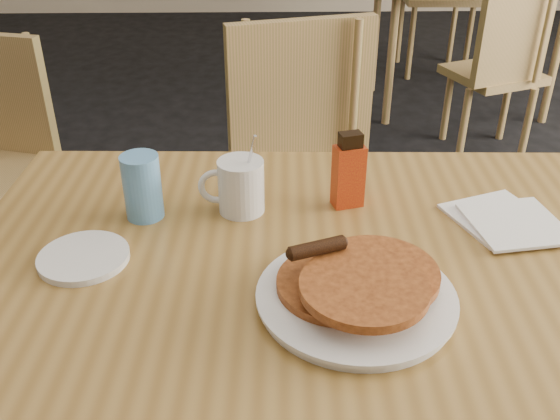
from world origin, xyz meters
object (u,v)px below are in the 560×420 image
object	(u,v)px
syrup_bottle	(349,173)
pancake_plate	(357,290)
chair_main_far	(302,163)
main_table	(333,280)
coffee_mug	(239,185)
blue_tumbler	(142,187)
chair_neighbor_near	(502,61)

from	to	relation	value
syrup_bottle	pancake_plate	bearing A→B (deg)	-108.86
chair_main_far	pancake_plate	size ratio (longest dim) A/B	3.10
syrup_bottle	main_table	bearing A→B (deg)	-117.99
coffee_mug	blue_tumbler	xyz separation A→B (m)	(-0.18, -0.02, 0.01)
coffee_mug	chair_neighbor_near	bearing A→B (deg)	43.60
chair_main_far	coffee_mug	distance (m)	0.63
pancake_plate	coffee_mug	bearing A→B (deg)	123.39
chair_neighbor_near	blue_tumbler	distance (m)	2.23
chair_neighbor_near	pancake_plate	xyz separation A→B (m)	(-0.95, -2.04, 0.28)
chair_neighbor_near	coffee_mug	distance (m)	2.12
coffee_mug	pancake_plate	bearing A→B (deg)	-70.14
pancake_plate	chair_main_far	bearing A→B (deg)	92.38
main_table	coffee_mug	xyz separation A→B (m)	(-0.16, 0.17, 0.09)
syrup_bottle	chair_main_far	bearing A→B (deg)	80.67
chair_main_far	coffee_mug	world-z (taller)	chair_main_far
coffee_mug	syrup_bottle	world-z (taller)	coffee_mug
main_table	chair_main_far	distance (m)	0.75
chair_main_far	syrup_bottle	xyz separation A→B (m)	(0.06, -0.55, 0.25)
chair_main_far	chair_neighbor_near	distance (m)	1.55
blue_tumbler	syrup_bottle	bearing A→B (deg)	5.02
main_table	coffee_mug	size ratio (longest dim) A/B	8.31
syrup_bottle	chair_neighbor_near	bearing A→B (deg)	46.84
syrup_bottle	coffee_mug	bearing A→B (deg)	169.67
pancake_plate	chair_neighbor_near	bearing A→B (deg)	65.08
chair_neighbor_near	pancake_plate	world-z (taller)	pancake_plate
chair_main_far	syrup_bottle	bearing A→B (deg)	-99.34
pancake_plate	coffee_mug	world-z (taller)	coffee_mug
chair_neighbor_near	main_table	bearing A→B (deg)	-138.10
coffee_mug	blue_tumbler	world-z (taller)	coffee_mug
chair_neighbor_near	pancake_plate	bearing A→B (deg)	-136.29
chair_main_far	coffee_mug	size ratio (longest dim) A/B	5.80
chair_neighbor_near	pancake_plate	size ratio (longest dim) A/B	2.70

